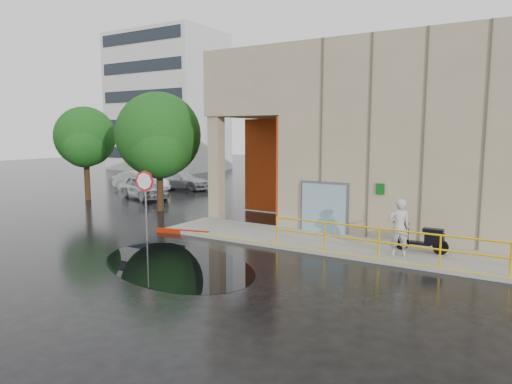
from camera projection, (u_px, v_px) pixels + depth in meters
ground at (242, 272)px, 14.06m from camera, size 120.00×120.00×0.00m
sidewalk at (409, 254)px, 15.82m from camera, size 20.00×3.00×0.15m
building at (473, 134)px, 20.21m from camera, size 20.00×10.17×8.00m
guardrail at (408, 246)px, 14.47m from camera, size 9.56×0.06×1.03m
distant_building at (168, 103)px, 51.15m from camera, size 12.00×8.08×15.00m
person at (399, 228)px, 15.16m from camera, size 0.84×0.73×1.95m
scooter at (422, 230)px, 15.68m from camera, size 1.80×0.58×1.39m
stop_sign at (145, 190)px, 17.88m from camera, size 0.83×0.18×2.79m
red_curb at (183, 232)px, 19.24m from camera, size 2.38×0.71×0.18m
puddle at (177, 264)px, 14.87m from camera, size 7.55×6.08×0.01m
car_a at (144, 187)px, 29.44m from camera, size 4.69×3.15×1.48m
car_b at (141, 181)px, 32.84m from camera, size 4.52×1.79×1.46m
car_c at (180, 180)px, 34.13m from camera, size 4.88×2.52×1.35m
tree_near at (159, 138)px, 24.21m from camera, size 4.55×4.55×6.39m
tree_far at (85, 139)px, 28.21m from camera, size 3.74×3.74×5.84m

